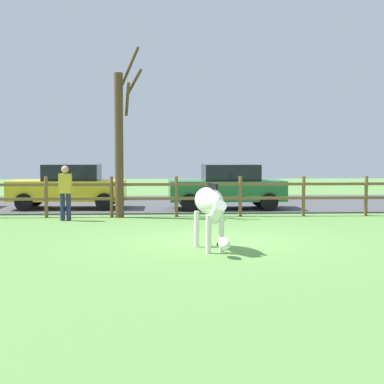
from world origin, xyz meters
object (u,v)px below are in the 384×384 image
(bare_tree, at_px, (120,140))
(crow_on_grass, at_px, (221,244))
(parked_car_green, at_px, (227,186))
(visitor_right_of_tree, at_px, (65,190))
(zebra, at_px, (210,206))
(parked_car_yellow, at_px, (69,186))

(bare_tree, bearing_deg, crow_on_grass, -67.19)
(bare_tree, distance_m, parked_car_green, 4.40)
(bare_tree, distance_m, visitor_right_of_tree, 2.33)
(crow_on_grass, bearing_deg, visitor_right_of_tree, 128.04)
(crow_on_grass, relative_size, visitor_right_of_tree, 0.13)
(zebra, xyz_separation_m, crow_on_grass, (0.24, 0.05, -0.80))
(bare_tree, height_order, parked_car_green, bare_tree)
(crow_on_grass, height_order, visitor_right_of_tree, visitor_right_of_tree)
(crow_on_grass, height_order, parked_car_green, parked_car_green)
(zebra, relative_size, parked_car_green, 0.47)
(zebra, distance_m, crow_on_grass, 0.84)
(parked_car_yellow, bearing_deg, crow_on_grass, -61.83)
(zebra, bearing_deg, parked_car_yellow, 116.73)
(bare_tree, distance_m, zebra, 6.69)
(parked_car_green, distance_m, visitor_right_of_tree, 5.87)
(zebra, bearing_deg, bare_tree, 110.67)
(bare_tree, height_order, zebra, bare_tree)
(bare_tree, xyz_separation_m, crow_on_grass, (2.54, -6.05, -2.30))
(bare_tree, bearing_deg, parked_car_green, 29.36)
(zebra, height_order, parked_car_green, parked_car_green)
(bare_tree, xyz_separation_m, visitor_right_of_tree, (-1.58, -0.78, -1.52))
(zebra, height_order, parked_car_yellow, parked_car_yellow)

